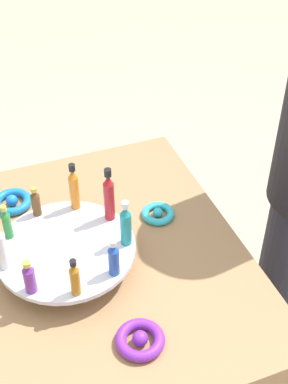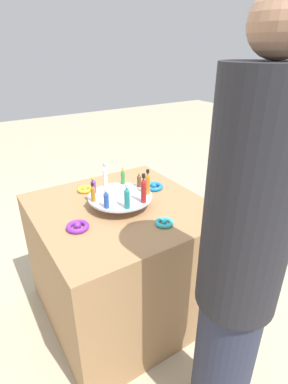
% 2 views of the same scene
% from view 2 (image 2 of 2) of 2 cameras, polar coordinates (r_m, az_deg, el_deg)
% --- Properties ---
extents(ground_plane, '(12.00, 12.00, 0.00)m').
position_cam_2_polar(ground_plane, '(2.04, -3.75, -20.71)').
color(ground_plane, tan).
extents(party_table, '(0.88, 0.88, 0.72)m').
position_cam_2_polar(party_table, '(1.80, -4.08, -12.80)').
color(party_table, '#9E754C').
rests_on(party_table, ground_plane).
extents(display_stand, '(0.34, 0.34, 0.06)m').
position_cam_2_polar(display_stand, '(1.58, -4.54, -1.19)').
color(display_stand, silver).
rests_on(display_stand, party_table).
extents(bottle_amber, '(0.02, 0.02, 0.10)m').
position_cam_2_polar(bottle_amber, '(1.51, -9.69, -0.18)').
color(bottle_amber, '#AD6B19').
rests_on(bottle_amber, display_stand).
extents(bottle_blue, '(0.03, 0.03, 0.10)m').
position_cam_2_polar(bottle_blue, '(1.44, -7.20, -1.37)').
color(bottle_blue, '#234CAD').
rests_on(bottle_blue, display_stand).
extents(bottle_teal, '(0.03, 0.03, 0.13)m').
position_cam_2_polar(bottle_teal, '(1.42, -3.26, -1.00)').
color(bottle_teal, teal).
rests_on(bottle_teal, display_stand).
extents(bottle_red, '(0.03, 0.03, 0.15)m').
position_cam_2_polar(bottle_red, '(1.46, -0.08, 0.48)').
color(bottle_red, '#B21E23').
rests_on(bottle_red, display_stand).
extents(bottle_orange, '(0.02, 0.02, 0.14)m').
position_cam_2_polar(bottle_orange, '(1.56, 0.70, 1.75)').
color(bottle_orange, orange).
rests_on(bottle_orange, display_stand).
extents(bottle_brown, '(0.02, 0.02, 0.09)m').
position_cam_2_polar(bottle_brown, '(1.65, -0.94, 2.25)').
color(bottle_brown, brown).
rests_on(bottle_brown, display_stand).
extents(bottle_green, '(0.02, 0.02, 0.10)m').
position_cam_2_polar(bottle_green, '(1.68, -4.06, 2.93)').
color(bottle_green, '#288438').
rests_on(bottle_green, display_stand).
extents(bottle_clear, '(0.02, 0.02, 0.14)m').
position_cam_2_polar(bottle_clear, '(1.66, -7.42, 3.11)').
color(bottle_clear, silver).
rests_on(bottle_clear, display_stand).
extents(bottle_purple, '(0.03, 0.03, 0.09)m').
position_cam_2_polar(bottle_purple, '(1.60, -9.61, 1.19)').
color(bottle_purple, '#702D93').
rests_on(bottle_purple, display_stand).
extents(ribbon_bow_teal, '(0.09, 0.09, 0.03)m').
position_cam_2_polar(ribbon_bow_teal, '(1.43, 3.89, -5.83)').
color(ribbon_bow_teal, '#2DB7CC').
rests_on(ribbon_bow_teal, party_table).
extents(ribbon_bow_blue, '(0.11, 0.11, 0.03)m').
position_cam_2_polar(ribbon_bow_blue, '(1.79, 1.88, 1.05)').
color(ribbon_bow_blue, blue).
rests_on(ribbon_bow_blue, party_table).
extents(ribbon_bow_gold, '(0.09, 0.09, 0.03)m').
position_cam_2_polar(ribbon_bow_gold, '(1.79, -11.18, 0.51)').
color(ribbon_bow_gold, gold).
rests_on(ribbon_bow_gold, party_table).
extents(ribbon_bow_purple, '(0.11, 0.11, 0.03)m').
position_cam_2_polar(ribbon_bow_purple, '(1.43, -12.52, -6.42)').
color(ribbon_bow_purple, purple).
rests_on(ribbon_bow_purple, party_table).
extents(person_figure, '(0.27, 0.27, 1.61)m').
position_cam_2_polar(person_figure, '(1.08, 17.67, -13.62)').
color(person_figure, '#282D42').
rests_on(person_figure, ground_plane).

